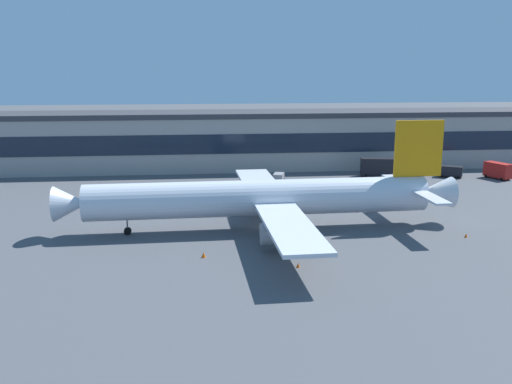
# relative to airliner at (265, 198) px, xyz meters

# --- Properties ---
(ground_plane) EXTENTS (600.00, 600.00, 0.00)m
(ground_plane) POSITION_rel_airliner_xyz_m (0.30, 1.06, -4.95)
(ground_plane) COLOR #4C4F54
(terminal_building) EXTENTS (176.37, 15.57, 13.71)m
(terminal_building) POSITION_rel_airliner_xyz_m (0.30, 54.61, 1.93)
(terminal_building) COLOR #9E9993
(terminal_building) RESTS_ON ground_plane
(airliner) EXTENTS (60.42, 51.80, 16.31)m
(airliner) POSITION_rel_airliner_xyz_m (0.00, 0.00, 0.00)
(airliner) COLOR silver
(airliner) RESTS_ON ground_plane
(baggage_tug) EXTENTS (2.99, 4.03, 1.85)m
(baggage_tug) POSITION_rel_airliner_xyz_m (7.45, 36.14, -3.86)
(baggage_tug) COLOR gray
(baggage_tug) RESTS_ON ground_plane
(stair_truck) EXTENTS (4.41, 6.46, 3.55)m
(stair_truck) POSITION_rel_airliner_xyz_m (56.04, 34.59, -2.97)
(stair_truck) COLOR red
(stair_truck) RESTS_ON ground_plane
(catering_truck) EXTENTS (7.56, 3.93, 4.15)m
(catering_truck) POSITION_rel_airliner_xyz_m (30.21, 39.91, -2.66)
(catering_truck) COLOR black
(catering_truck) RESTS_ON ground_plane
(crew_van) EXTENTS (5.61, 4.48, 2.55)m
(crew_van) POSITION_rel_airliner_xyz_m (46.25, 37.17, -3.49)
(crew_van) COLOR black
(crew_van) RESTS_ON ground_plane
(traffic_cone_0) EXTENTS (0.46, 0.46, 0.57)m
(traffic_cone_0) POSITION_rel_airliner_xyz_m (28.60, -7.13, -4.66)
(traffic_cone_0) COLOR #F2590C
(traffic_cone_0) RESTS_ON ground_plane
(traffic_cone_1) EXTENTS (0.59, 0.59, 0.73)m
(traffic_cone_1) POSITION_rel_airliner_xyz_m (-9.49, -12.02, -4.58)
(traffic_cone_1) COLOR #F2590C
(traffic_cone_1) RESTS_ON ground_plane
(traffic_cone_2) EXTENTS (0.47, 0.47, 0.59)m
(traffic_cone_2) POSITION_rel_airliner_xyz_m (2.06, -17.02, -4.65)
(traffic_cone_2) COLOR #F2590C
(traffic_cone_2) RESTS_ON ground_plane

